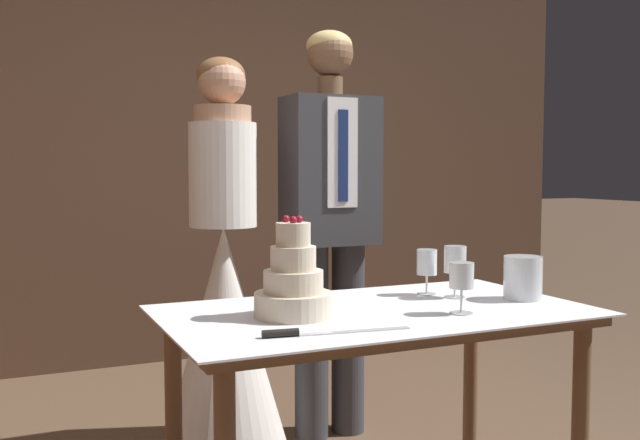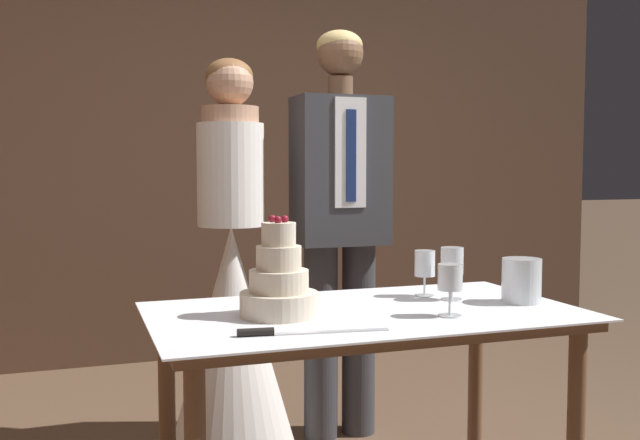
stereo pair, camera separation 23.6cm
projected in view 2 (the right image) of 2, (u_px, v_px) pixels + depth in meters
The scene contains 10 objects.
wall_back at pixel (242, 131), 4.58m from camera, with size 5.25×0.12×2.88m, color #513828.
cake_table at pixel (365, 338), 2.28m from camera, with size 1.36×0.77×0.75m.
tiered_cake at pixel (279, 284), 2.18m from camera, with size 0.24×0.24×0.31m.
cake_knife at pixel (284, 332), 1.94m from camera, with size 0.42×0.08×0.02m.
wine_glass_near at pixel (425, 265), 2.52m from camera, with size 0.07×0.07×0.16m.
wine_glass_middle at pixel (452, 264), 2.45m from camera, with size 0.08×0.08×0.18m.
wine_glass_far at pixel (450, 280), 2.17m from camera, with size 0.08×0.08×0.16m.
hurricane_candle at pixel (521, 282), 2.40m from camera, with size 0.13×0.13×0.15m.
bride at pixel (232, 309), 3.02m from camera, with size 0.54×0.54×1.66m.
groom at pixel (340, 213), 3.15m from camera, with size 0.40×0.25×1.80m.
Camera 2 is at (-1.04, -2.12, 1.20)m, focal length 40.00 mm.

